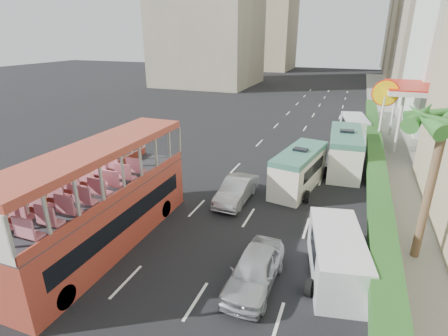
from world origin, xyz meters
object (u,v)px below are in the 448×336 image
at_px(car_silver_lane_b, 254,285).
at_px(van_asset, 293,173).
at_px(minibus_near, 299,169).
at_px(panel_van_near, 336,256).
at_px(minibus_far, 344,151).
at_px(car_silver_lane_a, 236,201).
at_px(panel_van_far, 354,127).
at_px(shell_station, 421,117).
at_px(palm_tree, 429,192).
at_px(double_decker_bus, 103,198).

relative_size(car_silver_lane_b, van_asset, 0.89).
xyz_separation_m(minibus_near, panel_van_near, (3.00, -8.61, -0.32)).
xyz_separation_m(minibus_far, panel_van_near, (0.38, -13.17, -0.48)).
height_order(car_silver_lane_a, car_silver_lane_b, car_silver_lane_b).
xyz_separation_m(minibus_near, minibus_far, (2.62, 4.56, 0.16)).
distance_m(panel_van_near, panel_van_far, 22.67).
bearing_deg(panel_van_far, minibus_far, -102.51).
bearing_deg(car_silver_lane_a, van_asset, 68.54).
height_order(panel_van_near, shell_station, shell_station).
bearing_deg(minibus_near, shell_station, 66.73).
height_order(minibus_near, palm_tree, palm_tree).
height_order(car_silver_lane_b, panel_van_near, panel_van_near).
bearing_deg(minibus_near, minibus_far, 70.28).
distance_m(car_silver_lane_a, palm_tree, 10.48).
bearing_deg(minibus_far, car_silver_lane_a, -129.83).
bearing_deg(car_silver_lane_a, double_decker_bus, -120.43).
bearing_deg(shell_station, panel_van_far, 168.28).
xyz_separation_m(van_asset, shell_station, (9.23, 10.47, 2.75)).
distance_m(car_silver_lane_b, palm_tree, 8.39).
xyz_separation_m(double_decker_bus, minibus_far, (10.09, 14.63, -1.07)).
relative_size(double_decker_bus, minibus_near, 1.87).
xyz_separation_m(car_silver_lane_a, palm_tree, (9.53, -2.75, 3.38)).
xyz_separation_m(van_asset, panel_van_far, (3.79, 11.60, 1.03)).
height_order(panel_van_near, palm_tree, palm_tree).
bearing_deg(car_silver_lane_b, minibus_far, 81.53).
bearing_deg(panel_van_far, double_decker_bus, -123.34).
bearing_deg(palm_tree, car_silver_lane_b, -145.86).
height_order(double_decker_bus, panel_van_far, double_decker_bus).
bearing_deg(van_asset, panel_van_near, -80.01).
distance_m(car_silver_lane_a, shell_station, 20.23).
relative_size(car_silver_lane_b, palm_tree, 0.68).
relative_size(double_decker_bus, minibus_far, 1.67).
distance_m(minibus_near, panel_van_far, 14.39).
bearing_deg(panel_van_near, palm_tree, 26.13).
xyz_separation_m(car_silver_lane_a, panel_van_near, (6.20, -5.28, 0.98)).
relative_size(double_decker_bus, car_silver_lane_a, 2.54).
height_order(van_asset, panel_van_far, panel_van_far).
distance_m(double_decker_bus, panel_van_near, 10.69).
relative_size(van_asset, minibus_far, 0.74).
relative_size(panel_van_far, shell_station, 0.65).
relative_size(palm_tree, shell_station, 0.80).
bearing_deg(palm_tree, minibus_near, 136.17).
bearing_deg(car_silver_lane_b, double_decker_bus, 179.21).
bearing_deg(panel_van_far, car_silver_lane_a, -119.59).
bearing_deg(palm_tree, minibus_far, 109.22).
height_order(double_decker_bus, palm_tree, palm_tree).
relative_size(minibus_near, panel_van_far, 1.14).
bearing_deg(minibus_far, double_decker_bus, -127.99).
bearing_deg(shell_station, car_silver_lane_a, -125.81).
bearing_deg(panel_van_near, minibus_near, 98.02).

